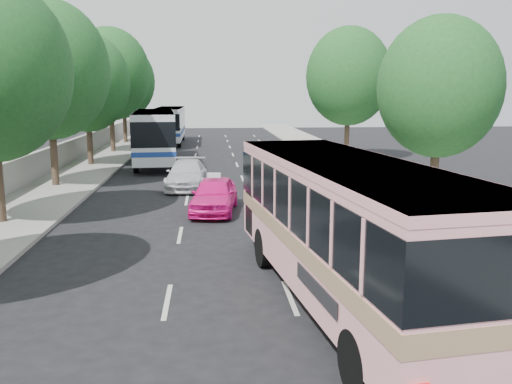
{
  "coord_description": "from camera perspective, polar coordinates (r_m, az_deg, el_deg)",
  "views": [
    {
      "loc": [
        -0.88,
        -14.1,
        4.82
      ],
      "look_at": [
        0.64,
        3.22,
        1.6
      ],
      "focal_mm": 38.0,
      "sensor_mm": 36.0,
      "label": 1
    }
  ],
  "objects": [
    {
      "name": "tree_right_near",
      "position": [
        24.07,
        18.98,
        10.85
      ],
      "size": [
        5.1,
        5.1,
        7.95
      ],
      "color": "#38281E",
      "rests_on": "ground"
    },
    {
      "name": "tree_left_f",
      "position": [
        52.63,
        -13.76,
        11.49
      ],
      "size": [
        5.88,
        5.88,
        9.16
      ],
      "color": "#38281E",
      "rests_on": "ground"
    },
    {
      "name": "pink_bus",
      "position": [
        12.24,
        9.49,
        -2.62
      ],
      "size": [
        3.96,
        10.71,
        3.34
      ],
      "rotation": [
        0.0,
        0.0,
        0.13
      ],
      "color": "#FCA2A9",
      "rests_on": "ground"
    },
    {
      "name": "ground",
      "position": [
        14.93,
        -1.4,
        -8.35
      ],
      "size": [
        120.0,
        120.0,
        0.0
      ],
      "primitive_type": "plane",
      "color": "black",
      "rests_on": "ground"
    },
    {
      "name": "tree_left_e",
      "position": [
        44.72,
        -15.08,
        12.21
      ],
      "size": [
        6.3,
        6.3,
        9.82
      ],
      "color": "#38281E",
      "rests_on": "ground"
    },
    {
      "name": "low_wall",
      "position": [
        35.6,
        -20.37,
        3.51
      ],
      "size": [
        0.3,
        90.0,
        1.5
      ],
      "primitive_type": "cube",
      "color": "#9E998E",
      "rests_on": "sidewalk_left"
    },
    {
      "name": "tour_coach_rear",
      "position": [
        52.07,
        -9.07,
        7.29
      ],
      "size": [
        2.47,
        11.25,
        3.36
      ],
      "rotation": [
        0.0,
        0.0,
        0.0
      ],
      "color": "silver",
      "rests_on": "ground"
    },
    {
      "name": "sidewalk_left",
      "position": [
        35.27,
        -17.46,
        2.27
      ],
      "size": [
        4.0,
        90.0,
        0.15
      ],
      "primitive_type": "cube",
      "color": "#9E998E",
      "rests_on": "ground"
    },
    {
      "name": "sidewalk_right",
      "position": [
        35.69,
        10.28,
        2.66
      ],
      "size": [
        4.0,
        90.0,
        0.12
      ],
      "primitive_type": "cube",
      "color": "#9E998E",
      "rests_on": "ground"
    },
    {
      "name": "tree_left_d",
      "position": [
        36.86,
        -17.33,
        11.29
      ],
      "size": [
        5.52,
        5.52,
        8.6
      ],
      "color": "#38281E",
      "rests_on": "ground"
    },
    {
      "name": "pink_taxi",
      "position": [
        22.0,
        -4.42,
        -0.3
      ],
      "size": [
        2.22,
        4.38,
        1.43
      ],
      "primitive_type": "imported",
      "rotation": [
        0.0,
        0.0,
        -0.13
      ],
      "color": "#FA1590",
      "rests_on": "ground"
    },
    {
      "name": "tree_left_c",
      "position": [
        29.13,
        -20.94,
        12.38
      ],
      "size": [
        6.0,
        6.0,
        9.35
      ],
      "color": "#38281E",
      "rests_on": "ground"
    },
    {
      "name": "taxi_roof_sign",
      "position": [
        21.86,
        -4.45,
        1.77
      ],
      "size": [
        0.57,
        0.25,
        0.18
      ],
      "primitive_type": "cube",
      "rotation": [
        0.0,
        0.0,
        -0.13
      ],
      "color": "silver",
      "rests_on": "pink_taxi"
    },
    {
      "name": "tree_right_far",
      "position": [
        39.35,
        9.87,
        12.24
      ],
      "size": [
        6.0,
        6.0,
        9.35
      ],
      "color": "#38281E",
      "rests_on": "ground"
    },
    {
      "name": "tour_coach_front",
      "position": [
        37.37,
        -10.63,
        6.19
      ],
      "size": [
        3.53,
        12.0,
        3.54
      ],
      "rotation": [
        0.0,
        0.0,
        0.08
      ],
      "color": "white",
      "rests_on": "ground"
    },
    {
      "name": "white_pickup",
      "position": [
        27.74,
        -7.28,
        1.85
      ],
      "size": [
        2.17,
        4.85,
        1.38
      ],
      "primitive_type": "imported",
      "rotation": [
        0.0,
        0.0,
        -0.05
      ],
      "color": "silver",
      "rests_on": "ground"
    }
  ]
}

